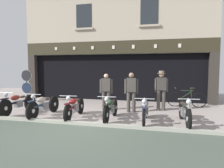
{
  "coord_description": "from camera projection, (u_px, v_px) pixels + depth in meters",
  "views": [
    {
      "loc": [
        2.7,
        -6.01,
        1.83
      ],
      "look_at": [
        0.52,
        2.7,
        1.13
      ],
      "focal_mm": 33.09,
      "sensor_mm": 36.0,
      "label": 1
    }
  ],
  "objects": [
    {
      "name": "motorcycle_right",
      "position": [
        185.0,
        111.0,
        6.72
      ],
      "size": [
        0.62,
        2.09,
        0.93
      ],
      "rotation": [
        0.0,
        0.0,
        3.21
      ],
      "color": "black",
      "rests_on": "ground"
    },
    {
      "name": "leaning_bicycle",
      "position": [
        187.0,
        99.0,
        9.68
      ],
      "size": [
        1.76,
        0.5,
        0.94
      ],
      "rotation": [
        0.0,
        0.0,
        1.59
      ],
      "color": "black",
      "rests_on": "ground"
    },
    {
      "name": "advert_board_near",
      "position": [
        162.0,
        67.0,
        11.05
      ],
      "size": [
        0.64,
        0.03,
        1.0
      ],
      "color": "beige"
    },
    {
      "name": "motorcycle_center_left",
      "position": [
        74.0,
        107.0,
        7.54
      ],
      "size": [
        0.62,
        2.0,
        0.91
      ],
      "rotation": [
        0.0,
        0.0,
        3.22
      ],
      "color": "black",
      "rests_on": "ground"
    },
    {
      "name": "tyre_sign_pole",
      "position": [
        27.0,
        82.0,
        11.18
      ],
      "size": [
        0.62,
        0.06,
        1.73
      ],
      "color": "#232328",
      "rests_on": "ground"
    },
    {
      "name": "advert_board_far",
      "position": [
        183.0,
        68.0,
        10.8
      ],
      "size": [
        0.77,
        0.03,
        1.04
      ],
      "color": "silver"
    },
    {
      "name": "motorcycle_left",
      "position": [
        44.0,
        105.0,
        7.85
      ],
      "size": [
        0.62,
        2.1,
        0.93
      ],
      "rotation": [
        0.0,
        0.0,
        3.13
      ],
      "color": "black",
      "rests_on": "ground"
    },
    {
      "name": "shop_facade",
      "position": [
        120.0,
        70.0,
        13.26
      ],
      "size": [
        10.98,
        4.42,
        6.29
      ],
      "color": "black",
      "rests_on": "ground"
    },
    {
      "name": "salesman_right",
      "position": [
        161.0,
        88.0,
        8.82
      ],
      "size": [
        0.55,
        0.36,
        1.71
      ],
      "rotation": [
        0.0,
        0.0,
        3.36
      ],
      "color": "#47423D",
      "rests_on": "ground"
    },
    {
      "name": "ground",
      "position": [
        61.0,
        136.0,
        5.66
      ],
      "size": [
        22.68,
        22.0,
        0.18
      ],
      "color": "#A59892"
    },
    {
      "name": "motorcycle_center_right",
      "position": [
        145.0,
        110.0,
        6.91
      ],
      "size": [
        0.62,
        1.93,
        0.91
      ],
      "rotation": [
        0.0,
        0.0,
        3.18
      ],
      "color": "black",
      "rests_on": "ground"
    },
    {
      "name": "shopkeeper_center",
      "position": [
        131.0,
        90.0,
        8.48
      ],
      "size": [
        0.56,
        0.27,
        1.64
      ],
      "rotation": [
        0.0,
        0.0,
        3.26
      ],
      "color": "#47423D",
      "rests_on": "ground"
    },
    {
      "name": "salesman_left",
      "position": [
        106.0,
        90.0,
        8.97
      ],
      "size": [
        0.56,
        0.27,
        1.58
      ],
      "rotation": [
        0.0,
        0.0,
        3.26
      ],
      "color": "#47423D",
      "rests_on": "ground"
    },
    {
      "name": "motorcycle_center",
      "position": [
        111.0,
        108.0,
        7.25
      ],
      "size": [
        0.62,
        1.94,
        0.91
      ],
      "rotation": [
        0.0,
        0.0,
        3.16
      ],
      "color": "black",
      "rests_on": "ground"
    },
    {
      "name": "motorcycle_far_left",
      "position": [
        18.0,
        103.0,
        8.29
      ],
      "size": [
        0.62,
        2.12,
        0.94
      ],
      "rotation": [
        0.0,
        0.0,
        3.13
      ],
      "color": "black",
      "rests_on": "ground"
    }
  ]
}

